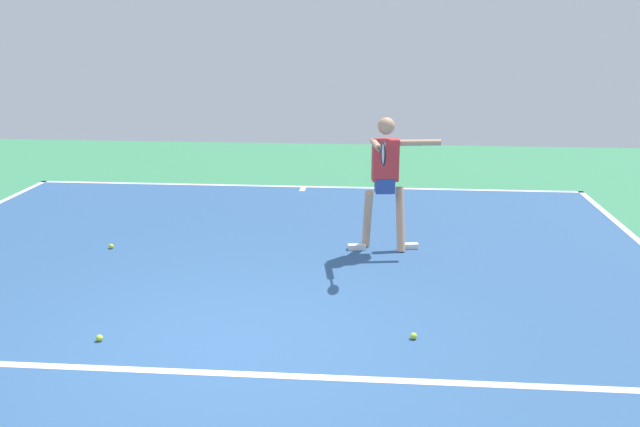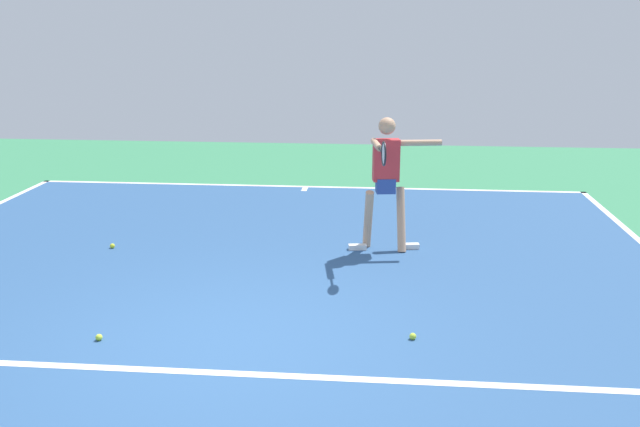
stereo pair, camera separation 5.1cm
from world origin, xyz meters
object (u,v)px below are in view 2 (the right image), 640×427
(tennis_player, at_px, (387,175))
(tennis_ball_centre_court, at_px, (112,246))
(tennis_ball_near_player, at_px, (99,337))
(tennis_ball_by_sideline, at_px, (413,336))

(tennis_player, height_order, tennis_ball_centre_court, tennis_player)
(tennis_ball_near_player, bearing_deg, tennis_ball_centre_court, -71.08)
(tennis_ball_by_sideline, xyz_separation_m, tennis_ball_near_player, (3.02, 0.30, 0.00))
(tennis_player, height_order, tennis_ball_near_player, tennis_player)
(tennis_ball_by_sideline, xyz_separation_m, tennis_ball_centre_court, (3.96, -2.46, 0.00))
(tennis_player, bearing_deg, tennis_ball_near_player, 39.32)
(tennis_ball_by_sideline, bearing_deg, tennis_ball_centre_court, -31.81)
(tennis_ball_near_player, bearing_deg, tennis_player, -132.26)
(tennis_ball_centre_court, xyz_separation_m, tennis_ball_near_player, (-0.95, 2.76, 0.00))
(tennis_ball_centre_court, relative_size, tennis_ball_near_player, 1.00)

